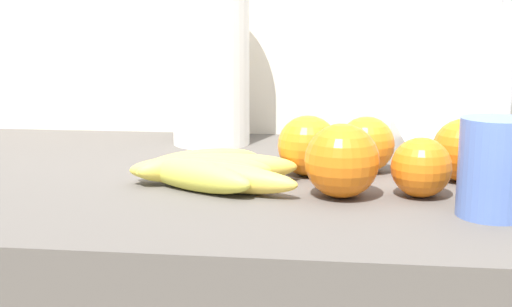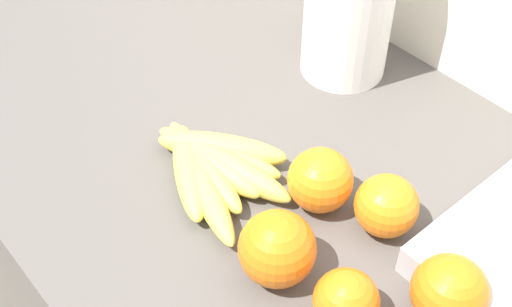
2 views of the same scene
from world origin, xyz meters
The scene contains 9 objects.
wall_back centered at (0.00, 0.34, 0.65)m, with size 2.21×0.06×1.30m, color silver.
banana_bunch centered at (-0.23, -0.07, 0.94)m, with size 0.22×0.17×0.04m.
orange_back_left centered at (-0.11, 0.00, 0.96)m, with size 0.08×0.08×0.08m, color orange.
orange_front centered at (0.08, -0.01, 0.96)m, with size 0.08×0.08×0.08m, color orange.
orange_back_right centered at (0.02, -0.09, 0.96)m, with size 0.07×0.07×0.07m, color orange.
orange_center centered at (-0.06, -0.10, 0.96)m, with size 0.08×0.08×0.08m, color orange.
orange_far_right centered at (-0.03, 0.03, 0.96)m, with size 0.07×0.07×0.07m, color orange.
paper_towel_roll centered at (-0.27, 0.21, 1.06)m, with size 0.12×0.12×0.30m.
mug centered at (0.09, -0.16, 0.97)m, with size 0.07×0.07×0.10m, color #5673BF.
Camera 1 is at (-0.07, -0.84, 1.12)m, focal length 47.14 mm.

